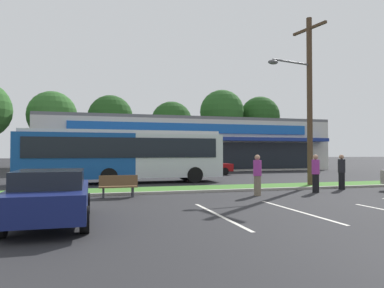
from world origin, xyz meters
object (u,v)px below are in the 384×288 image
(car_0, at_px, (51,196))
(pedestrian_near_bench, at_px, (257,175))
(pedestrian_by_pole, at_px, (316,173))
(utility_pole, at_px, (308,96))
(pedestrian_mid, at_px, (342,172))
(car_3, at_px, (93,167))
(car_2, at_px, (206,166))
(city_bus, at_px, (123,155))
(bus_stop_bench, at_px, (118,186))

(car_0, relative_size, pedestrian_near_bench, 2.49)
(car_0, distance_m, pedestrian_by_pole, 12.18)
(utility_pole, bearing_deg, pedestrian_mid, -62.90)
(utility_pole, distance_m, pedestrian_by_pole, 5.00)
(car_0, xyz_separation_m, car_3, (1.15, 18.24, 0.03))
(utility_pole, bearing_deg, car_2, 100.50)
(car_0, bearing_deg, utility_pole, -60.79)
(city_bus, distance_m, car_0, 12.70)
(city_bus, bearing_deg, bus_stop_bench, -96.86)
(car_3, bearing_deg, pedestrian_near_bench, -63.58)
(bus_stop_bench, distance_m, pedestrian_by_pole, 9.19)
(pedestrian_by_pole, bearing_deg, car_2, -79.14)
(utility_pole, relative_size, city_bus, 0.76)
(city_bus, relative_size, bus_stop_bench, 7.72)
(utility_pole, height_order, car_3, utility_pole)
(car_2, height_order, car_3, car_3)
(car_3, height_order, pedestrian_mid, pedestrian_mid)
(car_2, bearing_deg, car_3, -178.02)
(utility_pole, xyz_separation_m, pedestrian_near_bench, (-4.45, -2.81, -4.15))
(bus_stop_bench, height_order, car_2, car_2)
(pedestrian_by_pole, bearing_deg, bus_stop_bench, 3.33)
(pedestrian_near_bench, bearing_deg, car_0, 63.75)
(city_bus, xyz_separation_m, pedestrian_by_pole, (8.35, -7.78, -0.86))
(bus_stop_bench, bearing_deg, pedestrian_mid, -179.00)
(utility_pole, relative_size, pedestrian_by_pole, 5.22)
(car_3, xyz_separation_m, pedestrian_mid, (12.27, -12.88, 0.12))
(car_3, relative_size, pedestrian_by_pole, 2.62)
(pedestrian_mid, bearing_deg, utility_pole, -135.70)
(car_3, bearing_deg, car_0, -93.60)
(car_2, distance_m, pedestrian_near_bench, 14.54)
(utility_pole, relative_size, car_2, 2.30)
(bus_stop_bench, relative_size, car_0, 0.36)
(utility_pole, relative_size, pedestrian_near_bench, 5.22)
(car_0, distance_m, car_3, 18.28)
(pedestrian_by_pole, bearing_deg, city_bus, -35.69)
(car_0, xyz_separation_m, car_2, (10.43, 18.56, -0.04))
(car_2, bearing_deg, bus_stop_bench, -121.75)
(car_3, distance_m, pedestrian_near_bench, 15.66)
(city_bus, relative_size, car_2, 3.01)
(utility_pole, height_order, bus_stop_bench, utility_pole)
(city_bus, xyz_separation_m, car_2, (7.48, 6.25, -1.05))
(car_3, bearing_deg, city_bus, -73.04)
(pedestrian_near_bench, bearing_deg, car_3, -27.28)
(car_3, xyz_separation_m, pedestrian_by_pole, (10.16, -13.71, 0.13))
(pedestrian_near_bench, bearing_deg, car_2, -62.87)
(utility_pole, xyz_separation_m, pedestrian_by_pole, (-1.26, -2.50, -4.15))
(car_0, bearing_deg, pedestrian_by_pole, -68.16)
(pedestrian_mid, bearing_deg, pedestrian_near_bench, -60.58)
(utility_pole, xyz_separation_m, pedestrian_mid, (0.85, -1.66, -4.15))
(bus_stop_bench, bearing_deg, utility_pole, -169.87)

